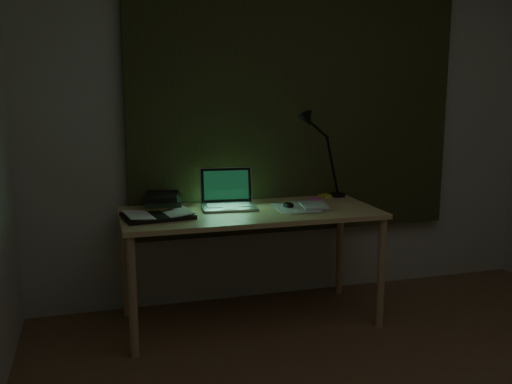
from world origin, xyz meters
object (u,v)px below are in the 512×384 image
(book_stack, at_px, (163,201))
(desk, at_px, (250,266))
(loose_papers, at_px, (305,206))
(desk_lamp, at_px, (339,156))
(laptop, at_px, (229,190))
(open_textbook, at_px, (158,215))

(book_stack, bearing_deg, desk, -20.55)
(loose_papers, xyz_separation_m, desk_lamp, (0.34, 0.27, 0.26))
(book_stack, distance_m, loose_papers, 0.86)
(laptop, bearing_deg, desk_lamp, 18.27)
(desk_lamp, bearing_deg, open_textbook, -166.12)
(loose_papers, relative_size, desk_lamp, 0.62)
(laptop, bearing_deg, open_textbook, -158.51)
(desk, distance_m, loose_papers, 0.49)
(laptop, height_order, open_textbook, laptop)
(desk, distance_m, laptop, 0.48)
(book_stack, bearing_deg, open_textbook, -104.11)
(desk, xyz_separation_m, laptop, (-0.11, 0.09, 0.46))
(laptop, distance_m, book_stack, 0.40)
(open_textbook, distance_m, loose_papers, 0.89)
(desk, height_order, book_stack, book_stack)
(laptop, relative_size, desk_lamp, 0.66)
(desk, xyz_separation_m, book_stack, (-0.49, 0.18, 0.39))
(desk, bearing_deg, open_textbook, -176.19)
(laptop, xyz_separation_m, desk_lamp, (0.79, 0.18, 0.16))
(open_textbook, height_order, desk_lamp, desk_lamp)
(desk, relative_size, book_stack, 6.00)
(loose_papers, bearing_deg, desk_lamp, 39.07)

